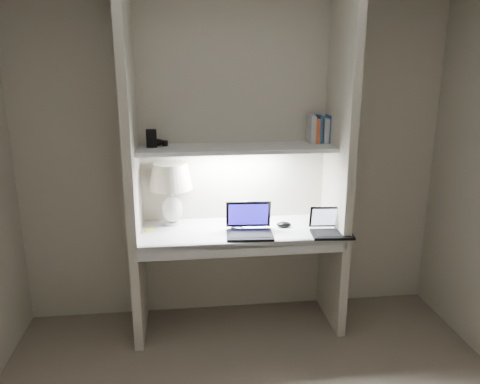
{
  "coord_description": "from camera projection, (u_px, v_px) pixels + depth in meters",
  "views": [
    {
      "loc": [
        -0.37,
        -1.96,
        1.94
      ],
      "look_at": [
        -0.01,
        1.05,
        1.1
      ],
      "focal_mm": 35.0,
      "sensor_mm": 36.0,
      "label": 1
    }
  ],
  "objects": [
    {
      "name": "cable_coil",
      "position": [
        237.0,
        228.0,
        3.41
      ],
      "size": [
        0.12,
        0.12,
        0.01
      ],
      "primitive_type": "torus",
      "rotation": [
        0.0,
        0.0,
        0.3
      ],
      "color": "black",
      "rests_on": "desk"
    },
    {
      "name": "shelf",
      "position": [
        237.0,
        148.0,
        3.34
      ],
      "size": [
        1.4,
        0.36,
        0.03
      ],
      "primitive_type": "cube",
      "color": "silver",
      "rests_on": "back_wall"
    },
    {
      "name": "desk",
      "position": [
        238.0,
        232.0,
        3.41
      ],
      "size": [
        1.4,
        0.55,
        0.04
      ],
      "primitive_type": "cube",
      "color": "white",
      "rests_on": "alcove_panel_left"
    },
    {
      "name": "shelf_gadget",
      "position": [
        156.0,
        142.0,
        3.34
      ],
      "size": [
        0.13,
        0.1,
        0.05
      ],
      "primitive_type": "ellipsoid",
      "rotation": [
        0.0,
        0.0,
        0.07
      ],
      "color": "black",
      "rests_on": "shelf"
    },
    {
      "name": "table_lamp",
      "position": [
        171.0,
        183.0,
        3.43
      ],
      "size": [
        0.32,
        0.32,
        0.47
      ],
      "color": "white",
      "rests_on": "desk"
    },
    {
      "name": "strip_light",
      "position": [
        237.0,
        151.0,
        3.35
      ],
      "size": [
        0.6,
        0.04,
        0.02
      ],
      "primitive_type": "cube",
      "color": "white",
      "rests_on": "shelf"
    },
    {
      "name": "mouse",
      "position": [
        284.0,
        225.0,
        3.45
      ],
      "size": [
        0.11,
        0.08,
        0.04
      ],
      "primitive_type": "ellipsoid",
      "rotation": [
        0.0,
        0.0,
        -0.11
      ],
      "color": "black",
      "rests_on": "desk"
    },
    {
      "name": "alcove_panel_right",
      "position": [
        339.0,
        162.0,
        3.36
      ],
      "size": [
        0.06,
        0.55,
        2.5
      ],
      "primitive_type": "cube",
      "color": "beige",
      "rests_on": "floor"
    },
    {
      "name": "alcove_panel_left",
      "position": [
        132.0,
        168.0,
        3.19
      ],
      "size": [
        0.06,
        0.55,
        2.5
      ],
      "primitive_type": "cube",
      "color": "beige",
      "rests_on": "floor"
    },
    {
      "name": "desk_apron",
      "position": [
        243.0,
        249.0,
        3.17
      ],
      "size": [
        1.46,
        0.03,
        0.1
      ],
      "primitive_type": "cube",
      "color": "silver",
      "rests_on": "desk"
    },
    {
      "name": "laptop_netbook",
      "position": [
        331.0,
        228.0,
        3.31
      ],
      "size": [
        0.3,
        0.27,
        0.18
      ],
      "rotation": [
        0.0,
        0.0,
        -0.09
      ],
      "color": "black",
      "rests_on": "desk"
    },
    {
      "name": "sticky_note",
      "position": [
        150.0,
        230.0,
        3.39
      ],
      "size": [
        0.09,
        0.09,
        0.0
      ],
      "primitive_type": "cube",
      "rotation": [
        0.0,
        0.0,
        0.37
      ],
      "color": "#F9FF35",
      "rests_on": "desk"
    },
    {
      "name": "back_wall",
      "position": [
        234.0,
        157.0,
        3.54
      ],
      "size": [
        3.2,
        0.01,
        2.5
      ],
      "primitive_type": "cube",
      "color": "beige",
      "rests_on": "floor"
    },
    {
      "name": "speaker",
      "position": [
        243.0,
        211.0,
        3.59
      ],
      "size": [
        0.11,
        0.09,
        0.14
      ],
      "primitive_type": "cube",
      "rotation": [
        0.0,
        0.0,
        0.17
      ],
      "color": "silver",
      "rests_on": "desk"
    },
    {
      "name": "shelf_box",
      "position": [
        151.0,
        138.0,
        3.28
      ],
      "size": [
        0.08,
        0.06,
        0.13
      ],
      "primitive_type": "cube",
      "rotation": [
        0.0,
        0.0,
        0.06
      ],
      "color": "black",
      "rests_on": "shelf"
    },
    {
      "name": "book_row",
      "position": [
        321.0,
        130.0,
        3.48
      ],
      "size": [
        0.19,
        0.14,
        0.2
      ],
      "color": "silver",
      "rests_on": "shelf"
    },
    {
      "name": "laptop_main",
      "position": [
        249.0,
        227.0,
        3.3
      ],
      "size": [
        0.34,
        0.3,
        0.22
      ],
      "rotation": [
        0.0,
        0.0,
        -0.06
      ],
      "color": "black",
      "rests_on": "desk"
    }
  ]
}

